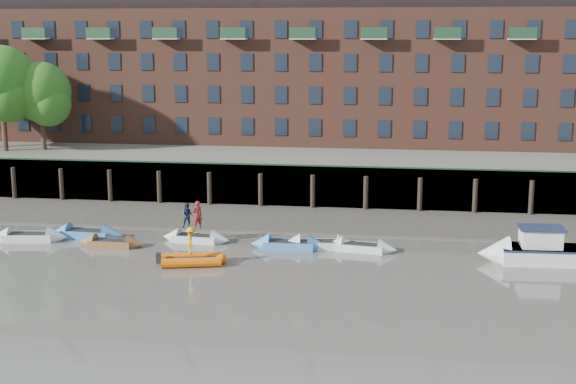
% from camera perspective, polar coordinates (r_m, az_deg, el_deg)
% --- Properties ---
extents(ground, '(220.00, 220.00, 0.00)m').
position_cam_1_polar(ground, '(40.39, -4.69, -7.70)').
color(ground, '#5D584F').
rests_on(ground, ground).
extents(foreshore, '(110.00, 8.00, 0.50)m').
position_cam_1_polar(foreshore, '(57.39, -0.66, -1.93)').
color(foreshore, '#3D382F').
rests_on(foreshore, ground).
extents(mud_band, '(110.00, 1.60, 0.10)m').
position_cam_1_polar(mud_band, '(54.13, -1.22, -2.75)').
color(mud_band, '#4C4336').
rests_on(mud_band, ground).
extents(river_wall, '(110.00, 1.23, 3.30)m').
position_cam_1_polar(river_wall, '(61.30, -0.02, 0.44)').
color(river_wall, '#2D2A26').
rests_on(river_wall, ground).
extents(bank_terrace, '(110.00, 28.00, 3.20)m').
position_cam_1_polar(bank_terrace, '(74.60, 1.50, 2.38)').
color(bank_terrace, '#5E594D').
rests_on(bank_terrace, ground).
extents(apartment_terrace, '(80.60, 15.56, 20.98)m').
position_cam_1_polar(apartment_terrace, '(74.70, 1.64, 11.04)').
color(apartment_terrace, brown).
rests_on(apartment_terrace, bank_terrace).
extents(rowboat_0, '(5.05, 2.11, 1.42)m').
position_cam_1_polar(rowboat_0, '(53.99, -17.93, -3.06)').
color(rowboat_0, silver).
rests_on(rowboat_0, ground).
extents(rowboat_1, '(5.01, 1.69, 1.43)m').
position_cam_1_polar(rowboat_1, '(53.82, -14.10, -2.89)').
color(rowboat_1, '#3E7EC1').
rests_on(rowboat_1, ground).
extents(rowboat_2, '(4.23, 1.27, 1.22)m').
position_cam_1_polar(rowboat_2, '(51.23, -12.45, -3.57)').
color(rowboat_2, brown).
rests_on(rowboat_2, ground).
extents(rowboat_3, '(4.58, 1.72, 1.30)m').
position_cam_1_polar(rowboat_3, '(51.48, -6.57, -3.29)').
color(rowboat_3, silver).
rests_on(rowboat_3, ground).
extents(rowboat_4, '(4.83, 1.41, 1.40)m').
position_cam_1_polar(rowboat_4, '(49.52, 0.07, -3.78)').
color(rowboat_4, '#3E7EC1').
rests_on(rowboat_4, ground).
extents(rowboat_5, '(4.85, 2.06, 1.36)m').
position_cam_1_polar(rowboat_5, '(49.67, 2.20, -3.75)').
color(rowboat_5, silver).
rests_on(rowboat_5, ground).
extents(rowboat_6, '(4.61, 1.98, 1.29)m').
position_cam_1_polar(rowboat_6, '(49.25, 5.20, -3.94)').
color(rowboat_6, silver).
rests_on(rowboat_6, ground).
extents(rib_tender, '(3.83, 2.53, 0.64)m').
position_cam_1_polar(rib_tender, '(46.55, -6.68, -4.80)').
color(rib_tender, '#DB5A07').
rests_on(rib_tender, ground).
extents(motor_launch, '(6.69, 2.44, 2.72)m').
position_cam_1_polar(motor_launch, '(48.55, 16.70, -4.03)').
color(motor_launch, silver).
rests_on(motor_launch, ground).
extents(person_rower_a, '(0.78, 0.74, 1.80)m').
position_cam_1_polar(person_rower_a, '(51.04, -6.46, -1.63)').
color(person_rower_a, maroon).
rests_on(person_rower_a, rowboat_3).
extents(person_rower_b, '(0.91, 0.78, 1.62)m').
position_cam_1_polar(person_rower_b, '(51.37, -7.15, -1.67)').
color(person_rower_b, '#19233F').
rests_on(person_rower_b, rowboat_3).
extents(person_rib_crew, '(0.98, 1.20, 1.62)m').
position_cam_1_polar(person_rib_crew, '(46.22, -6.92, -3.47)').
color(person_rib_crew, orange).
rests_on(person_rib_crew, rib_tender).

